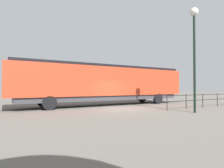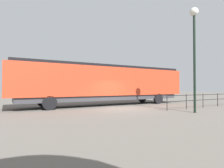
{
  "view_description": "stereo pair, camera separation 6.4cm",
  "coord_description": "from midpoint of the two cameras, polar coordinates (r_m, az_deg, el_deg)",
  "views": [
    {
      "loc": [
        13.05,
        -8.45,
        1.75
      ],
      "look_at": [
        -0.07,
        -0.79,
        2.03
      ],
      "focal_mm": 30.08,
      "sensor_mm": 36.0,
      "label": 1
    },
    {
      "loc": [
        13.08,
        -8.39,
        1.75
      ],
      "look_at": [
        -0.07,
        -0.79,
        2.03
      ],
      "focal_mm": 30.08,
      "sensor_mm": 36.0,
      "label": 2
    }
  ],
  "objects": [
    {
      "name": "lamp_post",
      "position": [
        14.74,
        23.6,
        13.43
      ],
      "size": [
        0.6,
        0.6,
        7.36
      ],
      "color": "black",
      "rests_on": "ground_plane"
    },
    {
      "name": "locomotive",
      "position": [
        18.75,
        -0.65,
        0.34
      ],
      "size": [
        2.98,
        17.67,
        3.9
      ],
      "color": "red",
      "rests_on": "ground_plane"
    },
    {
      "name": "platform_fence",
      "position": [
        19.07,
        27.6,
        -3.81
      ],
      "size": [
        0.05,
        10.94,
        1.22
      ],
      "color": "black",
      "rests_on": "ground_plane"
    },
    {
      "name": "ground_plane",
      "position": [
        15.64,
        2.53,
        -7.49
      ],
      "size": [
        120.0,
        120.0,
        0.0
      ],
      "primitive_type": "plane",
      "color": "#666059"
    }
  ]
}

